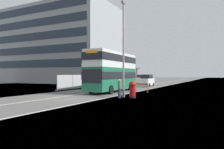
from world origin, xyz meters
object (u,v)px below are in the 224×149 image
double_decker_bus (113,71)px  red_pillar_postbox (132,89)px  lamppost_foreground (123,52)px  car_receding_mid (142,79)px  roadworks_barrier (141,87)px  pedestrian_at_kerb (119,88)px  car_oncoming_near (147,81)px

double_decker_bus → red_pillar_postbox: double_decker_bus is taller
double_decker_bus → lamppost_foreground: bearing=-54.0°
double_decker_bus → car_receding_mid: (-4.46, 24.02, -1.64)m
roadworks_barrier → pedestrian_at_kerb: size_ratio=1.01×
car_receding_mid → pedestrian_at_kerb: bearing=-74.6°
double_decker_bus → car_receding_mid: bearing=100.5°
lamppost_foreground → car_oncoming_near: 20.60m
car_oncoming_near → pedestrian_at_kerb: 20.98m
lamppost_foreground → roadworks_barrier: (-0.36, 6.03, -3.68)m
lamppost_foreground → red_pillar_postbox: (1.03, -0.22, -3.52)m
car_oncoming_near → red_pillar_postbox: bearing=-75.5°
roadworks_barrier → car_oncoming_near: (-3.82, 13.85, 0.31)m
double_decker_bus → red_pillar_postbox: bearing=-48.7°
roadworks_barrier → car_oncoming_near: 14.37m
car_receding_mid → pedestrian_at_kerb: car_receding_mid is taller
red_pillar_postbox → pedestrian_at_kerb: bearing=-157.2°
car_oncoming_near → car_receding_mid: 10.51m
lamppost_foreground → pedestrian_at_kerb: 3.57m
lamppost_foreground → red_pillar_postbox: 3.67m
double_decker_bus → roadworks_barrier: 4.14m
car_oncoming_near → double_decker_bus: bearing=-89.2°
red_pillar_postbox → car_receding_mid: car_receding_mid is taller
red_pillar_postbox → pedestrian_at_kerb: size_ratio=0.90×
lamppost_foreground → car_oncoming_near: lamppost_foreground is taller
lamppost_foreground → red_pillar_postbox: bearing=-12.3°
double_decker_bus → car_receding_mid: 24.48m
double_decker_bus → pedestrian_at_kerb: 7.50m
lamppost_foreground → pedestrian_at_kerb: bearing=-98.0°
roadworks_barrier → car_receding_mid: bearing=109.0°
roadworks_barrier → lamppost_foreground: bearing=-86.6°
lamppost_foreground → car_oncoming_near: bearing=101.9°
lamppost_foreground → car_receding_mid: lamppost_foreground is taller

